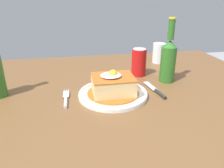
{
  "coord_description": "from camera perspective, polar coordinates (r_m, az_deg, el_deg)",
  "views": [
    {
      "loc": [
        -0.19,
        -0.77,
        1.11
      ],
      "look_at": [
        -0.05,
        -0.03,
        0.79
      ],
      "focal_mm": 35.18,
      "sensor_mm": 36.0,
      "label": 1
    }
  ],
  "objects": [
    {
      "name": "soda_can",
      "position": [
        1.01,
        6.99,
        5.64
      ],
      "size": [
        0.07,
        0.07,
        0.12
      ],
      "color": "red",
      "rests_on": "dining_table"
    },
    {
      "name": "fork",
      "position": [
        0.79,
        -11.91,
        -3.96
      ],
      "size": [
        0.02,
        0.14,
        0.01
      ],
      "color": "silver",
      "rests_on": "dining_table"
    },
    {
      "name": "drinking_glass",
      "position": [
        1.22,
        12.07,
        7.54
      ],
      "size": [
        0.07,
        0.07,
        0.1
      ],
      "color": "gold",
      "rests_on": "dining_table"
    },
    {
      "name": "knife",
      "position": [
        0.86,
        11.66,
        -1.89
      ],
      "size": [
        0.04,
        0.17,
        0.01
      ],
      "color": "#262628",
      "rests_on": "dining_table"
    },
    {
      "name": "main_plate",
      "position": [
        0.81,
        0.26,
        -2.55
      ],
      "size": [
        0.25,
        0.25,
        0.02
      ],
      "color": "white",
      "rests_on": "dining_table"
    },
    {
      "name": "sandwich_meal",
      "position": [
        0.8,
        0.24,
        -0.29
      ],
      "size": [
        0.19,
        0.19,
        0.09
      ],
      "color": "#B75B1E",
      "rests_on": "main_plate"
    },
    {
      "name": "dining_table",
      "position": [
        0.92,
        2.82,
        -6.95
      ],
      "size": [
        1.28,
        1.04,
        0.75
      ],
      "color": "brown",
      "rests_on": "ground_plane"
    },
    {
      "name": "beer_bottle_green",
      "position": [
        0.95,
        14.44,
        6.36
      ],
      "size": [
        0.06,
        0.06,
        0.27
      ],
      "color": "#2D6B23",
      "rests_on": "dining_table"
    }
  ]
}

